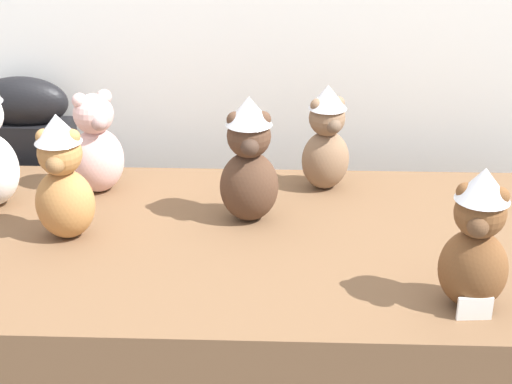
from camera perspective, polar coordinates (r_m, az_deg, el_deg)
display_table at (r=2.06m, az=-0.00°, el=-12.18°), size 1.92×0.84×0.71m
instrument_case at (r=2.58m, az=-15.75°, el=-1.88°), size 0.28×0.12×0.94m
teddy_bear_cocoa at (r=1.89m, az=-0.52°, el=2.26°), size 0.16×0.14×0.32m
teddy_bear_blush at (r=2.10m, az=-11.64°, el=3.34°), size 0.19×0.18×0.28m
teddy_bear_mocha at (r=2.08m, az=5.18°, el=3.89°), size 0.16×0.15×0.29m
teddy_bear_chestnut at (r=1.59m, az=15.87°, el=-3.49°), size 0.17×0.15×0.30m
teddy_bear_caramel at (r=1.86m, az=-14.01°, el=0.95°), size 0.14×0.13×0.31m
name_card_front_left at (r=1.61m, az=15.76°, el=-8.23°), size 0.07×0.01×0.05m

